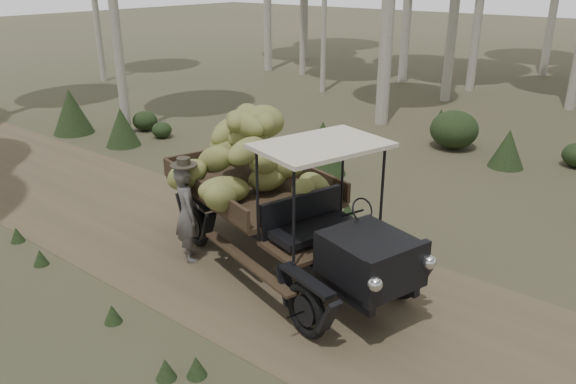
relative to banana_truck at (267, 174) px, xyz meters
name	(u,v)px	position (x,y,z in m)	size (l,w,h in m)	color
ground	(330,297)	(1.68, -0.44, -1.57)	(120.00, 120.00, 0.00)	#473D2B
dirt_track	(330,297)	(1.68, -0.44, -1.57)	(70.00, 4.00, 0.01)	brown
banana_truck	(267,174)	(0.00, 0.00, 0.00)	(5.68, 3.27, 2.75)	black
farmer	(187,212)	(-1.03, -0.96, -0.67)	(0.76, 0.68, 1.90)	#4E4B47
undergrowth	(511,275)	(3.95, 1.05, -1.02)	(23.23, 21.21, 1.39)	#233319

